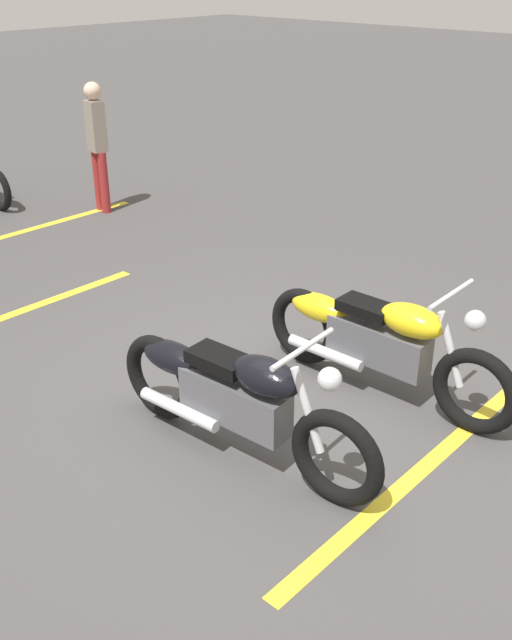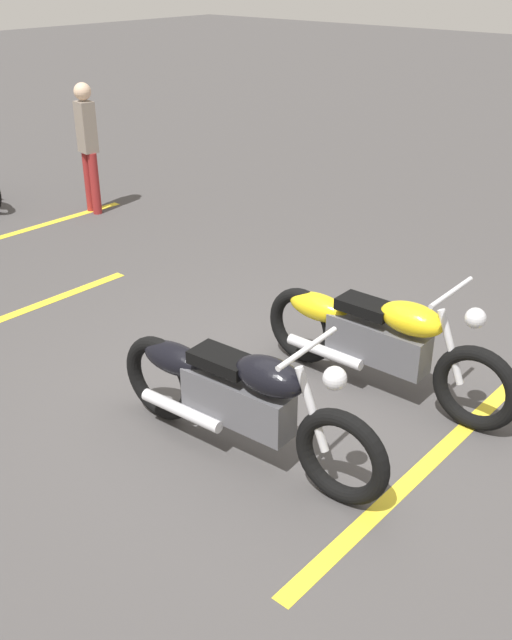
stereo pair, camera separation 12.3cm
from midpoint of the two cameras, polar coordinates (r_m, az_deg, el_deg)
The scene contains 6 objects.
ground_plane at distance 5.72m, azimuth 1.06°, elevation -6.48°, with size 60.00×60.00×0.00m, color #474444.
motorcycle_bright_foreground at distance 5.72m, azimuth 8.90°, elevation -1.43°, with size 2.23×0.62×1.04m.
motorcycle_dark_foreground at distance 4.94m, azimuth -2.29°, elevation -6.01°, with size 2.23×0.62×1.04m.
bystander_near_row at distance 10.02m, azimuth -13.48°, elevation 13.48°, with size 0.29×0.22×1.71m.
parking_stripe_near at distance 5.20m, azimuth 12.70°, elevation -11.02°, with size 3.20×0.12×0.01m, color yellow.
parking_stripe_far at distance 9.73m, azimuth -18.61°, elevation 6.57°, with size 3.20×0.12×0.01m, color yellow.
Camera 2 is at (-3.01, 3.72, 3.14)m, focal length 40.59 mm.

